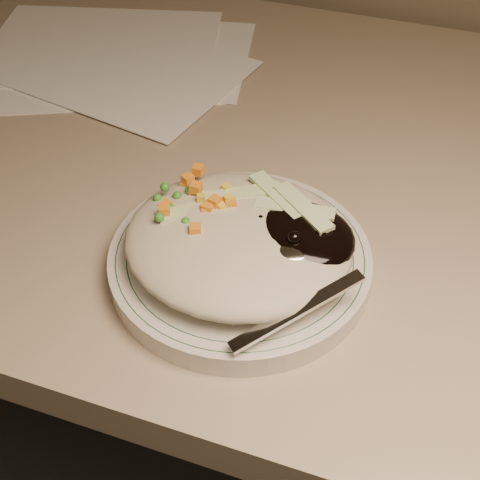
% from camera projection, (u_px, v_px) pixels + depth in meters
% --- Properties ---
extents(desk, '(1.40, 0.70, 0.74)m').
position_uv_depth(desk, '(372.00, 301.00, 0.83)').
color(desk, gray).
rests_on(desk, ground).
extents(plate, '(0.23, 0.23, 0.02)m').
position_uv_depth(plate, '(240.00, 262.00, 0.58)').
color(plate, silver).
rests_on(plate, desk).
extents(plate_rim, '(0.21, 0.21, 0.00)m').
position_uv_depth(plate_rim, '(240.00, 254.00, 0.57)').
color(plate_rim, '#144723').
rests_on(plate_rim, plate).
extents(meal, '(0.21, 0.19, 0.05)m').
position_uv_depth(meal, '(245.00, 237.00, 0.56)').
color(meal, '#B4AB92').
rests_on(meal, plate).
extents(papers, '(0.39, 0.35, 0.00)m').
position_uv_depth(papers, '(115.00, 57.00, 0.86)').
color(papers, white).
rests_on(papers, desk).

